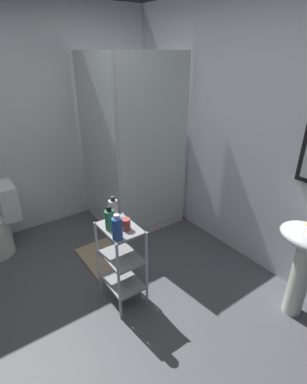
% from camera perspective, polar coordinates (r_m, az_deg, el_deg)
% --- Properties ---
extents(ground_plane, '(4.20, 4.20, 0.02)m').
position_cam_1_polar(ground_plane, '(2.65, -13.21, -24.68)').
color(ground_plane, '#53545A').
extents(wall_back, '(4.20, 0.14, 2.50)m').
position_cam_1_polar(wall_back, '(2.96, 19.16, 9.58)').
color(wall_back, silver).
rests_on(wall_back, ground_plane).
extents(wall_left, '(0.10, 4.20, 2.50)m').
position_cam_1_polar(wall_left, '(3.61, -27.27, 10.85)').
color(wall_left, silver).
rests_on(wall_left, ground_plane).
extents(shower_stall, '(0.92, 0.92, 2.00)m').
position_cam_1_polar(shower_stall, '(3.65, -4.26, 0.66)').
color(shower_stall, white).
rests_on(shower_stall, ground_plane).
extents(pedestal_sink, '(0.46, 0.37, 0.81)m').
position_cam_1_polar(pedestal_sink, '(2.61, 27.19, -10.72)').
color(pedestal_sink, white).
rests_on(pedestal_sink, ground_plane).
extents(storage_cart, '(0.38, 0.28, 0.74)m').
position_cam_1_polar(storage_cart, '(2.54, -6.15, -12.53)').
color(storage_cart, silver).
rests_on(storage_cart, ground_plane).
extents(body_wash_bottle_green, '(0.07, 0.07, 0.20)m').
position_cam_1_polar(body_wash_bottle_green, '(2.31, -8.41, -5.24)').
color(body_wash_bottle_green, '#348A55').
rests_on(body_wash_bottle_green, storage_cart).
extents(shampoo_bottle_blue, '(0.08, 0.08, 0.20)m').
position_cam_1_polar(shampoo_bottle_blue, '(2.19, -6.98, -6.90)').
color(shampoo_bottle_blue, '#295AB3').
rests_on(shampoo_bottle_blue, storage_cart).
extents(lotion_bottle_white, '(0.07, 0.07, 0.22)m').
position_cam_1_polar(lotion_bottle_white, '(2.42, -7.71, -3.45)').
color(lotion_bottle_white, white).
rests_on(lotion_bottle_white, storage_cart).
extents(rinse_cup, '(0.07, 0.07, 0.09)m').
position_cam_1_polar(rinse_cup, '(2.32, -5.35, -6.13)').
color(rinse_cup, '#B24742').
rests_on(rinse_cup, storage_cart).
extents(bath_mat, '(0.60, 0.40, 0.02)m').
position_cam_1_polar(bath_mat, '(3.28, -9.63, -12.25)').
color(bath_mat, tan).
rests_on(bath_mat, ground_plane).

